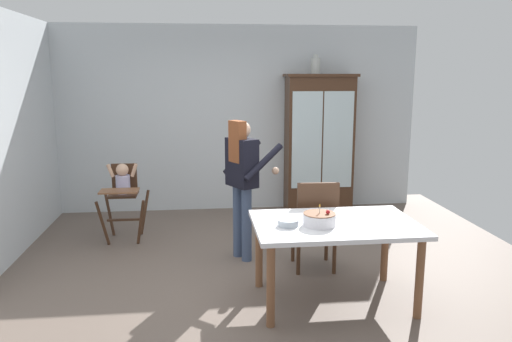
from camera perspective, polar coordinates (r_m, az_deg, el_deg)
The scene contains 10 objects.
ground_plane at distance 5.09m, azimuth 0.27°, elevation -12.12°, with size 6.24×6.24×0.00m, color #66564C.
wall_back at distance 7.32m, azimuth -2.08°, elevation 6.01°, with size 5.32×0.06×2.70m, color silver.
china_cabinet at distance 7.28m, azimuth 7.28°, elevation 3.20°, with size 1.02×0.48×2.01m.
ceramic_vase at distance 7.20m, azimuth 6.91°, elevation 12.03°, with size 0.13×0.13×0.27m.
high_chair_with_toddler at distance 6.19m, azimuth -15.11°, elevation -1.88°, with size 0.58×0.68×0.95m.
adult_person at distance 5.30m, azimuth -1.57°, elevation -0.19°, with size 0.66×0.65×1.53m.
dining_table at distance 4.42m, azimuth 9.08°, elevation -7.03°, with size 1.43×0.96×0.74m.
birthday_cake at distance 4.27m, azimuth 7.34°, elevation -5.54°, with size 0.28×0.28×0.19m.
serving_bowl at distance 4.24m, azimuth 3.73°, elevation -5.98°, with size 0.18×0.18×0.06m, color #B2BCC6.
dining_chair_far_side at distance 5.08m, azimuth 6.90°, elevation -5.57°, with size 0.45×0.45×0.96m.
Camera 1 is at (-0.53, -4.64, 2.02)m, focal length 34.62 mm.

